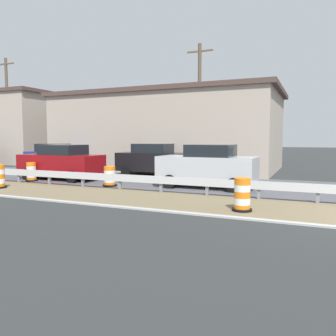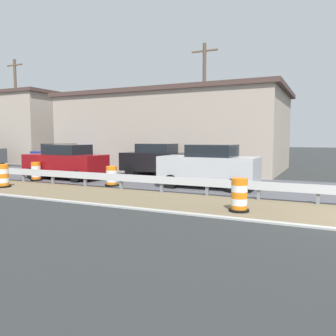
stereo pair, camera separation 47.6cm
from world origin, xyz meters
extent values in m
cube|color=slate|center=(2.18, 1.55, 0.35)|extent=(0.12, 0.12, 0.70)
cube|color=slate|center=(2.18, 3.61, 0.35)|extent=(0.12, 0.12, 0.70)
cube|color=slate|center=(2.18, 5.67, 0.35)|extent=(0.12, 0.12, 0.70)
cube|color=slate|center=(2.18, 7.74, 0.35)|extent=(0.12, 0.12, 0.70)
cube|color=slate|center=(2.18, 9.80, 0.35)|extent=(0.12, 0.12, 0.70)
cube|color=slate|center=(2.18, 11.86, 0.35)|extent=(0.12, 0.12, 0.70)
cube|color=slate|center=(2.18, 13.92, 0.35)|extent=(0.12, 0.12, 0.70)
cube|color=slate|center=(2.18, 15.98, 0.35)|extent=(0.12, 0.12, 0.70)
cylinder|color=orange|center=(-0.17, 3.80, 0.11)|extent=(0.51, 0.51, 0.21)
cylinder|color=white|center=(-0.17, 3.80, 0.32)|extent=(0.51, 0.51, 0.21)
cylinder|color=orange|center=(-0.17, 3.80, 0.53)|extent=(0.51, 0.51, 0.21)
cylinder|color=white|center=(-0.17, 3.80, 0.75)|extent=(0.51, 0.51, 0.21)
cylinder|color=orange|center=(-0.17, 3.80, 0.96)|extent=(0.51, 0.51, 0.21)
cylinder|color=black|center=(-0.17, 3.80, 0.04)|extent=(0.64, 0.64, 0.08)
cylinder|color=orange|center=(2.91, 10.82, 0.10)|extent=(0.55, 0.55, 0.19)
cylinder|color=white|center=(2.91, 10.82, 0.29)|extent=(0.55, 0.55, 0.19)
cylinder|color=orange|center=(2.91, 10.82, 0.48)|extent=(0.55, 0.55, 0.19)
cylinder|color=white|center=(2.91, 10.82, 0.68)|extent=(0.55, 0.55, 0.19)
cylinder|color=orange|center=(2.91, 10.82, 0.87)|extent=(0.55, 0.55, 0.19)
cylinder|color=black|center=(2.91, 10.82, 0.04)|extent=(0.69, 0.69, 0.08)
cylinder|color=orange|center=(2.88, 15.81, 0.10)|extent=(0.50, 0.50, 0.20)
cylinder|color=white|center=(2.88, 15.81, 0.31)|extent=(0.50, 0.50, 0.20)
cylinder|color=orange|center=(2.88, 15.81, 0.51)|extent=(0.50, 0.50, 0.20)
cylinder|color=white|center=(2.88, 15.81, 0.71)|extent=(0.50, 0.50, 0.20)
cylinder|color=orange|center=(2.88, 15.81, 0.92)|extent=(0.50, 0.50, 0.20)
cylinder|color=black|center=(2.88, 15.81, 0.04)|extent=(0.63, 0.63, 0.08)
cube|color=black|center=(7.83, 10.67, 0.88)|extent=(1.96, 4.73, 1.11)
cube|color=black|center=(7.83, 10.86, 1.71)|extent=(1.75, 2.18, 0.56)
cylinder|color=black|center=(8.81, 9.12, 0.32)|extent=(0.23, 0.64, 0.64)
cylinder|color=black|center=(6.89, 9.11, 0.32)|extent=(0.23, 0.64, 0.64)
cylinder|color=black|center=(8.78, 12.23, 0.32)|extent=(0.23, 0.64, 0.64)
cylinder|color=black|center=(6.86, 12.22, 0.32)|extent=(0.23, 0.64, 0.64)
cube|color=maroon|center=(4.16, 14.88, 0.86)|extent=(2.00, 4.82, 1.08)
cube|color=black|center=(4.16, 14.69, 1.68)|extent=(1.78, 2.23, 0.56)
cylinder|color=black|center=(3.21, 16.47, 0.32)|extent=(0.23, 0.64, 0.64)
cylinder|color=black|center=(5.15, 16.45, 0.32)|extent=(0.23, 0.64, 0.64)
cylinder|color=black|center=(3.17, 13.31, 0.32)|extent=(0.23, 0.64, 0.64)
cylinder|color=black|center=(5.11, 13.28, 0.32)|extent=(0.23, 0.64, 0.64)
cube|color=silver|center=(4.35, 6.35, 0.90)|extent=(1.99, 4.59, 1.16)
cube|color=black|center=(4.35, 6.17, 1.76)|extent=(1.76, 2.13, 0.56)
cylinder|color=black|center=(3.42, 7.87, 0.32)|extent=(0.23, 0.64, 0.64)
cylinder|color=black|center=(5.33, 7.84, 0.32)|extent=(0.23, 0.64, 0.64)
cylinder|color=black|center=(3.37, 4.86, 0.32)|extent=(0.23, 0.64, 0.64)
cylinder|color=black|center=(5.28, 4.83, 0.32)|extent=(0.23, 0.64, 0.64)
cube|color=navy|center=(7.94, 18.67, 0.85)|extent=(1.82, 4.38, 1.06)
cube|color=black|center=(7.94, 18.84, 1.66)|extent=(1.59, 2.03, 0.56)
cylinder|color=black|center=(8.77, 17.22, 0.32)|extent=(0.23, 0.64, 0.64)
cylinder|color=black|center=(7.04, 17.25, 0.32)|extent=(0.23, 0.64, 0.64)
cylinder|color=black|center=(8.83, 20.08, 0.32)|extent=(0.23, 0.64, 0.64)
cylinder|color=black|center=(7.11, 20.12, 0.32)|extent=(0.23, 0.64, 0.64)
cube|color=#AD9E8E|center=(13.07, 12.02, 2.68)|extent=(8.84, 15.96, 5.37)
cube|color=#4C3833|center=(13.07, 12.02, 5.52)|extent=(9.19, 16.60, 0.30)
cube|color=#AD9E8E|center=(14.02, 30.51, 3.14)|extent=(7.66, 12.99, 6.28)
cube|color=#4C3833|center=(14.02, 30.51, 6.43)|extent=(7.97, 13.50, 0.30)
cylinder|color=brown|center=(11.17, 8.97, 4.31)|extent=(0.24, 0.24, 8.62)
cube|color=brown|center=(11.17, 8.97, 8.12)|extent=(0.12, 1.80, 0.10)
cylinder|color=brown|center=(10.92, 26.48, 4.61)|extent=(0.24, 0.24, 9.22)
cube|color=brown|center=(10.92, 26.48, 8.72)|extent=(0.12, 1.80, 0.10)
camera|label=1|loc=(-10.97, 1.74, 2.35)|focal=36.17mm
camera|label=2|loc=(-10.78, 1.31, 2.35)|focal=36.17mm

